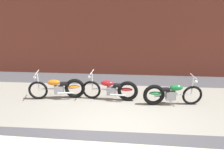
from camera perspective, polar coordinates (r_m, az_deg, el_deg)
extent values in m
plane|color=#47474C|center=(6.00, 1.28, -12.44)|extent=(80.00, 80.00, 0.00)
cube|color=gray|center=(7.52, 2.06, -5.13)|extent=(36.00, 3.50, 0.01)
cube|color=brown|center=(10.23, 3.20, 18.16)|extent=(36.00, 0.50, 5.65)
torus|color=black|center=(8.16, -18.86, -1.59)|extent=(0.68, 0.20, 0.68)
torus|color=black|center=(7.94, -9.73, -1.15)|extent=(0.74, 0.25, 0.73)
cylinder|color=silver|center=(8.01, -14.37, -1.19)|extent=(1.23, 0.27, 0.06)
cube|color=#99999E|center=(8.01, -13.78, -1.44)|extent=(0.35, 0.27, 0.28)
ellipsoid|color=orange|center=(7.94, -15.10, 0.40)|extent=(0.47, 0.26, 0.20)
ellipsoid|color=orange|center=(7.92, -10.12, -0.75)|extent=(0.46, 0.25, 0.10)
cube|color=black|center=(7.91, -12.49, 0.08)|extent=(0.31, 0.25, 0.08)
cylinder|color=silver|center=(8.04, -18.84, 0.47)|extent=(0.05, 0.05, 0.62)
cylinder|color=silver|center=(7.93, -19.13, 2.91)|extent=(0.13, 0.58, 0.03)
sphere|color=white|center=(8.01, -19.68, 1.65)|extent=(0.11, 0.11, 0.11)
cylinder|color=silver|center=(7.87, -12.15, -2.34)|extent=(0.55, 0.15, 0.06)
torus|color=black|center=(7.79, -5.45, -1.55)|extent=(0.68, 0.12, 0.68)
torus|color=black|center=(7.61, 4.14, -1.87)|extent=(0.74, 0.17, 0.73)
cylinder|color=silver|center=(7.66, -0.71, -1.52)|extent=(1.24, 0.12, 0.06)
cube|color=#99999E|center=(7.67, -0.12, -1.83)|extent=(0.33, 0.24, 0.28)
ellipsoid|color=red|center=(7.59, -1.32, 0.19)|extent=(0.45, 0.21, 0.20)
ellipsoid|color=red|center=(7.59, 3.77, -1.43)|extent=(0.45, 0.20, 0.10)
cube|color=black|center=(7.56, 1.38, -0.36)|extent=(0.29, 0.21, 0.08)
cylinder|color=silver|center=(7.67, -5.24, 0.58)|extent=(0.05, 0.05, 0.62)
cylinder|color=silver|center=(7.56, -5.33, 3.14)|extent=(0.06, 0.58, 0.03)
sphere|color=white|center=(7.64, -6.01, 1.88)|extent=(0.11, 0.11, 0.11)
cylinder|color=silver|center=(7.54, 1.54, -2.91)|extent=(0.55, 0.09, 0.06)
torus|color=black|center=(7.80, 20.33, -2.80)|extent=(0.68, 0.15, 0.68)
torus|color=black|center=(7.42, 10.95, -2.83)|extent=(0.74, 0.20, 0.73)
cylinder|color=silver|center=(7.57, 15.78, -2.64)|extent=(1.23, 0.18, 0.06)
cube|color=#99999E|center=(7.56, 15.17, -2.93)|extent=(0.34, 0.25, 0.28)
ellipsoid|color=#197A38|center=(7.51, 16.54, -0.94)|extent=(0.46, 0.23, 0.20)
ellipsoid|color=#197A38|center=(7.40, 11.36, -2.40)|extent=(0.46, 0.22, 0.10)
cube|color=black|center=(7.43, 13.84, -1.40)|extent=(0.30, 0.23, 0.08)
cylinder|color=silver|center=(7.67, 20.34, -0.68)|extent=(0.05, 0.05, 0.62)
cylinder|color=silver|center=(7.56, 20.67, 1.86)|extent=(0.09, 0.58, 0.03)
sphere|color=white|center=(7.65, 21.20, 0.58)|extent=(0.11, 0.11, 0.11)
cylinder|color=silver|center=(7.67, 13.09, -3.06)|extent=(0.55, 0.11, 0.06)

